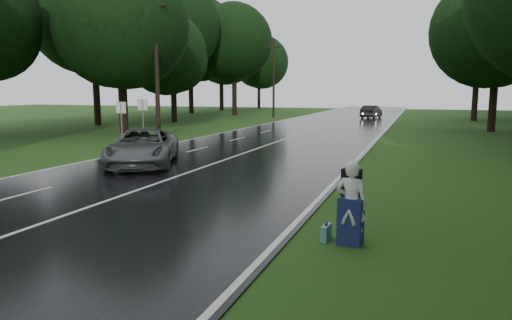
{
  "coord_description": "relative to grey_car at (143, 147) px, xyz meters",
  "views": [
    {
      "loc": [
        8.55,
        -8.69,
        3.22
      ],
      "look_at": [
        3.78,
        4.68,
        1.1
      ],
      "focal_mm": 32.37,
      "sensor_mm": 36.0,
      "label": 1
    }
  ],
  "objects": [
    {
      "name": "utility_pole_mid",
      "position": [
        -5.81,
        10.78,
        -0.83
      ],
      "size": [
        1.8,
        0.28,
        9.87
      ],
      "primitive_type": null,
      "color": "black",
      "rests_on": "ground"
    },
    {
      "name": "tree_left_e",
      "position": [
        -13.12,
        25.81,
        -0.83
      ],
      "size": [
        7.4,
        7.4,
        11.56
      ],
      "primitive_type": null,
      "color": "black",
      "rests_on": "ground"
    },
    {
      "name": "tree_left_d",
      "position": [
        -10.72,
        13.68,
        -0.83
      ],
      "size": [
        8.73,
        8.73,
        13.63
      ],
      "primitive_type": null,
      "color": "black",
      "rests_on": "ground"
    },
    {
      "name": "tree_left_f",
      "position": [
        -12.54,
        41.05,
        -0.83
      ],
      "size": [
        11.43,
        11.43,
        17.86
      ],
      "primitive_type": null,
      "color": "black",
      "rests_on": "ground"
    },
    {
      "name": "tree_right_f",
      "position": [
        16.72,
        38.74,
        -0.83
      ],
      "size": [
        8.71,
        8.71,
        13.62
      ],
      "primitive_type": null,
      "color": "black",
      "rests_on": "ground"
    },
    {
      "name": "road_sign_b",
      "position": [
        -4.51,
        6.94,
        -0.83
      ],
      "size": [
        0.66,
        0.1,
        2.74
      ],
      "primitive_type": null,
      "color": "white",
      "rests_on": "ground"
    },
    {
      "name": "ground",
      "position": [
        2.69,
        -8.27,
        -0.83
      ],
      "size": [
        160.0,
        160.0,
        0.0
      ],
      "primitive_type": "plane",
      "color": "#234A15",
      "rests_on": "ground"
    },
    {
      "name": "road",
      "position": [
        2.69,
        11.73,
        -0.81
      ],
      "size": [
        12.0,
        140.0,
        0.04
      ],
      "primitive_type": "cube",
      "color": "black",
      "rests_on": "ground"
    },
    {
      "name": "tree_right_e",
      "position": [
        16.64,
        24.45,
        -0.83
      ],
      "size": [
        8.71,
        8.71,
        13.61
      ],
      "primitive_type": null,
      "color": "black",
      "rests_on": "ground"
    },
    {
      "name": "hitchhiker",
      "position": [
        9.96,
        -7.42,
        0.01
      ],
      "size": [
        0.72,
        0.67,
        1.8
      ],
      "color": "silver",
      "rests_on": "ground"
    },
    {
      "name": "grey_car",
      "position": [
        0.0,
        0.0,
        0.0
      ],
      "size": [
        4.66,
        6.22,
        1.57
      ],
      "primitive_type": "imported",
      "rotation": [
        0.0,
        0.0,
        0.42
      ],
      "color": "#4C5051",
      "rests_on": "road"
    },
    {
      "name": "suitcase",
      "position": [
        9.42,
        -7.3,
        -0.66
      ],
      "size": [
        0.17,
        0.48,
        0.34
      ],
      "primitive_type": "cube",
      "rotation": [
        0.0,
        0.0,
        6.2
      ],
      "color": "teal",
      "rests_on": "ground"
    },
    {
      "name": "far_car",
      "position": [
        5.67,
        39.57,
        -0.03
      ],
      "size": [
        2.23,
        4.75,
        1.51
      ],
      "primitive_type": "imported",
      "rotation": [
        0.0,
        0.0,
        3.0
      ],
      "color": "black",
      "rests_on": "road"
    },
    {
      "name": "road_sign_a",
      "position": [
        -4.51,
        4.8,
        -0.83
      ],
      "size": [
        0.63,
        0.1,
        2.63
      ],
      "primitive_type": null,
      "color": "white",
      "rests_on": "ground"
    },
    {
      "name": "utility_pole_far",
      "position": [
        -5.81,
        37.21,
        -0.83
      ],
      "size": [
        1.8,
        0.28,
        9.42
      ],
      "primitive_type": null,
      "color": "black",
      "rests_on": "ground"
    },
    {
      "name": "lane_center",
      "position": [
        2.69,
        11.73,
        -0.78
      ],
      "size": [
        0.12,
        140.0,
        0.01
      ],
      "primitive_type": "cube",
      "color": "silver",
      "rests_on": "road"
    }
  ]
}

